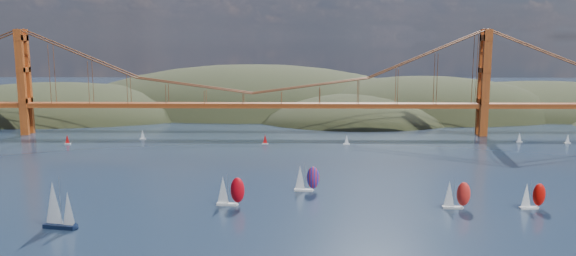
# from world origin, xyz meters

# --- Properties ---
(headlands) EXTENTS (725.00, 225.00, 96.00)m
(headlands) POSITION_xyz_m (44.95, 278.29, -12.46)
(headlands) COLOR black
(headlands) RESTS_ON ground
(bridge) EXTENTS (552.00, 12.00, 55.00)m
(bridge) POSITION_xyz_m (-1.75, 180.00, 32.23)
(bridge) COLOR #8A3813
(bridge) RESTS_ON ground
(sloop_navy) EXTENTS (9.59, 6.07, 14.32)m
(sloop_navy) POSITION_xyz_m (-41.37, 32.36, 6.32)
(sloop_navy) COLOR black
(sloop_navy) RESTS_ON ground
(racer_0) EXTENTS (8.88, 4.02, 10.05)m
(racer_0) POSITION_xyz_m (2.45, 53.71, 4.75)
(racer_0) COLOR silver
(racer_0) RESTS_ON ground
(racer_1) EXTENTS (8.22, 3.44, 9.38)m
(racer_1) POSITION_xyz_m (70.66, 51.39, 4.43)
(racer_1) COLOR silver
(racer_1) RESTS_ON ground
(racer_2) EXTENTS (7.83, 3.54, 8.86)m
(racer_2) POSITION_xyz_m (93.53, 51.55, 4.19)
(racer_2) COLOR white
(racer_2) RESTS_ON ground
(racer_rwb) EXTENTS (8.51, 3.71, 9.66)m
(racer_rwb) POSITION_xyz_m (26.08, 70.09, 4.57)
(racer_rwb) COLOR silver
(racer_rwb) RESTS_ON ground
(distant_boat_2) EXTENTS (3.00, 2.00, 4.70)m
(distant_boat_2) POSITION_xyz_m (-87.43, 151.69, 2.41)
(distant_boat_2) COLOR silver
(distant_boat_2) RESTS_ON ground
(distant_boat_3) EXTENTS (3.00, 2.00, 4.70)m
(distant_boat_3) POSITION_xyz_m (-54.74, 165.33, 2.41)
(distant_boat_3) COLOR silver
(distant_boat_3) RESTS_ON ground
(distant_boat_4) EXTENTS (3.00, 2.00, 4.70)m
(distant_boat_4) POSITION_xyz_m (132.14, 159.81, 2.41)
(distant_boat_4) COLOR silver
(distant_boat_4) RESTS_ON ground
(distant_boat_5) EXTENTS (3.00, 2.00, 4.70)m
(distant_boat_5) POSITION_xyz_m (154.31, 156.91, 2.41)
(distant_boat_5) COLOR silver
(distant_boat_5) RESTS_ON ground
(distant_boat_8) EXTENTS (3.00, 2.00, 4.70)m
(distant_boat_8) POSITION_xyz_m (46.91, 152.33, 2.41)
(distant_boat_8) COLOR silver
(distant_boat_8) RESTS_ON ground
(distant_boat_9) EXTENTS (3.00, 2.00, 4.70)m
(distant_boat_9) POSITION_xyz_m (7.77, 153.05, 2.41)
(distant_boat_9) COLOR silver
(distant_boat_9) RESTS_ON ground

